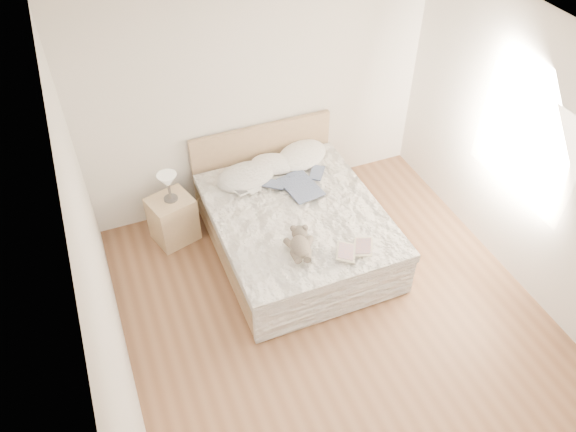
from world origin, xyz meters
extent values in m
cube|color=brown|center=(0.00, 0.00, 0.00)|extent=(4.00, 4.50, 0.00)
cube|color=silver|center=(0.00, 0.00, 2.70)|extent=(4.00, 4.50, 0.00)
cube|color=white|center=(0.00, 2.25, 1.35)|extent=(4.00, 0.02, 2.70)
cube|color=white|center=(-2.00, 0.00, 1.35)|extent=(0.02, 4.50, 2.70)
cube|color=white|center=(2.00, 0.00, 1.35)|extent=(0.02, 4.50, 2.70)
cube|color=white|center=(1.99, 0.30, 1.45)|extent=(0.02, 1.30, 1.10)
cube|color=tan|center=(0.00, 1.15, 0.10)|extent=(1.68, 2.08, 0.20)
cube|color=white|center=(0.00, 1.15, 0.35)|extent=(1.60, 2.00, 0.30)
cube|color=white|center=(0.00, 1.10, 0.54)|extent=(1.72, 2.05, 0.10)
cube|color=tan|center=(0.00, 2.19, 0.50)|extent=(1.70, 0.06, 1.00)
cube|color=tan|center=(-1.20, 1.83, 0.28)|extent=(0.54, 0.51, 0.56)
cylinder|color=#49443F|center=(-1.18, 1.84, 0.57)|extent=(0.15, 0.15, 0.02)
cylinder|color=#3B3732|center=(-1.18, 1.84, 0.68)|extent=(0.03, 0.03, 0.21)
cone|color=beige|center=(-1.18, 1.84, 0.82)|extent=(0.23, 0.23, 0.15)
ellipsoid|color=silver|center=(-0.33, 1.81, 0.64)|extent=(0.73, 0.55, 0.20)
ellipsoid|color=white|center=(0.04, 1.92, 0.64)|extent=(0.64, 0.57, 0.16)
ellipsoid|color=white|center=(0.40, 1.94, 0.64)|extent=(0.82, 0.73, 0.20)
cube|color=white|center=(-0.40, 1.61, 0.63)|extent=(0.33, 0.28, 0.02)
cube|color=beige|center=(0.28, 0.35, 0.63)|extent=(0.46, 0.41, 0.02)
camera|label=1|loc=(-1.74, -2.92, 4.52)|focal=35.00mm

